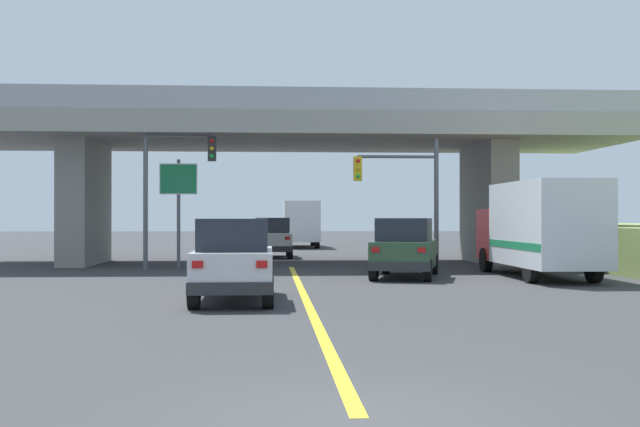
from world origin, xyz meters
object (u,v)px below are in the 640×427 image
Objects in this scene: traffic_signal_farside at (169,174)px; sedan_oncoming at (272,238)px; box_truck at (540,228)px; suv_crossing at (405,248)px; traffic_signal_nearside at (407,186)px; semi_truck_distant at (301,223)px; suv_lead at (234,260)px; highway_sign at (178,189)px.

sedan_oncoming is at bearing 66.43° from traffic_signal_farside.
box_truck is 1.29× the size of traffic_signal_farside.
box_truck is at bearing -57.94° from sedan_oncoming.
suv_crossing is 5.01m from traffic_signal_nearside.
sedan_oncoming is 11.08m from traffic_signal_nearside.
sedan_oncoming is at bearing 118.97° from traffic_signal_nearside.
box_truck reaches higher than semi_truck_distant.
suv_lead is 0.88× the size of traffic_signal_nearside.
box_truck is at bearing -75.89° from semi_truck_distant.
traffic_signal_farside is (-4.08, -9.35, 2.70)m from sedan_oncoming.
semi_truck_distant reaches higher than suv_crossing.
box_truck is 1.01× the size of semi_truck_distant.
suv_crossing is at bearing -72.32° from sedan_oncoming.
sedan_oncoming is (-4.43, 13.89, -0.00)m from suv_crossing.
suv_crossing is at bearing -28.05° from traffic_signal_farside.
suv_crossing is 1.12× the size of highway_sign.
suv_lead is at bearing -92.80° from sedan_oncoming.
suv_lead is at bearing -111.72° from suv_crossing.
traffic_signal_farside is at bearing 159.25° from box_truck.
highway_sign is at bearing 156.06° from box_truck.
highway_sign reaches higher than sedan_oncoming.
semi_truck_distant is (5.75, 22.12, -1.53)m from highway_sign.
suv_lead is at bearing -75.51° from traffic_signal_farside.
sedan_oncoming is at bearing -98.31° from semi_truck_distant.
semi_truck_distant reaches higher than sedan_oncoming.
traffic_signal_nearside reaches higher than highway_sign.
semi_truck_distant is at bearing 104.11° from box_truck.
suv_lead is 12.98m from highway_sign.
highway_sign is (0.30, 0.72, -0.55)m from traffic_signal_farside.
traffic_signal_nearside is 0.69× the size of semi_truck_distant.
traffic_signal_nearside reaches higher than sedan_oncoming.
suv_crossing is 0.94× the size of traffic_signal_nearside.
box_truck is at bearing 34.43° from suv_lead.
traffic_signal_nearside is at bearing -0.82° from traffic_signal_farside.
suv_crossing is 0.83× the size of traffic_signal_farside.
semi_truck_distant is at bearing 75.43° from highway_sign.
suv_lead is 21.16m from sedan_oncoming.
traffic_signal_nearside is 23.26m from semi_truck_distant.
traffic_signal_farside is at bearing 167.21° from suv_crossing.
traffic_signal_farside is (-9.33, 0.13, 0.44)m from traffic_signal_nearside.
traffic_signal_farside is (-8.51, 4.53, 2.70)m from suv_crossing.
traffic_signal_farside is at bearing 179.18° from traffic_signal_nearside.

